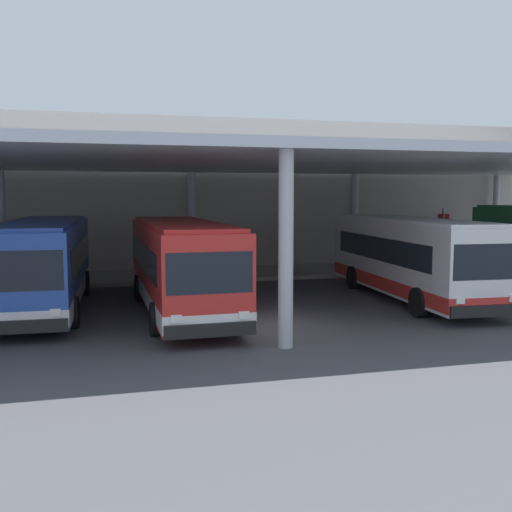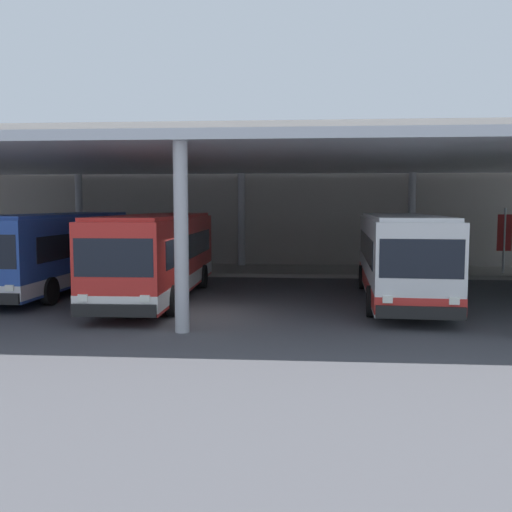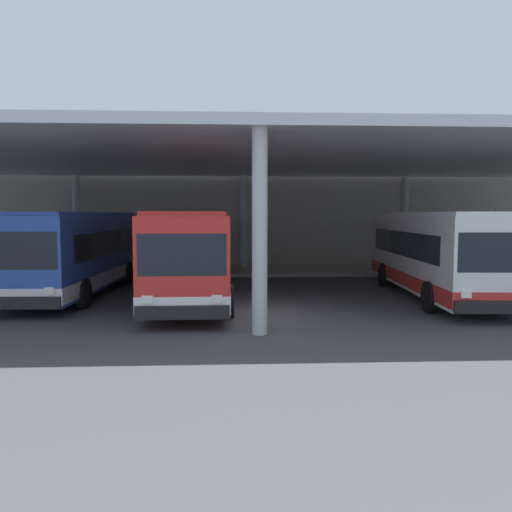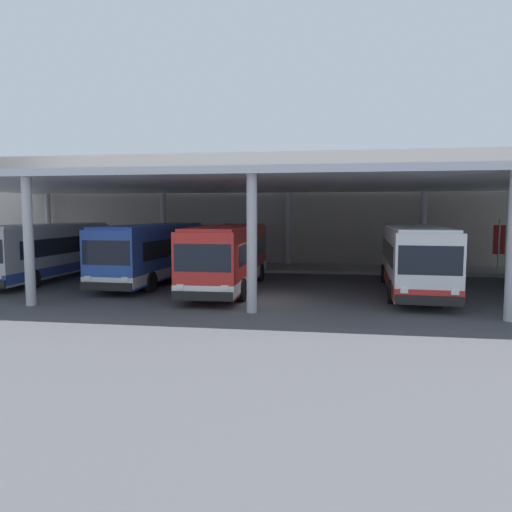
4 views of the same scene
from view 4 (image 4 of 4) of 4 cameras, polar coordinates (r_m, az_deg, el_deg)
ground_plane at (r=20.73m, az=0.61°, el=-5.38°), size 200.00×200.00×0.00m
platform_kerb at (r=32.27m, az=3.57°, el=-1.41°), size 42.00×4.50×0.18m
station_building_facade at (r=35.29m, az=4.09°, el=5.69°), size 48.00×1.60×8.22m
canopy_shelter at (r=25.88m, az=2.37°, el=8.49°), size 40.00×17.00×5.55m
bus_nearest_bay at (r=29.41m, az=-23.89°, el=0.57°), size 2.76×10.54×3.17m
bus_second_bay at (r=26.65m, az=-12.26°, el=0.46°), size 3.00×10.62×3.17m
bus_middle_bay at (r=23.70m, az=-3.30°, el=-0.01°), size 2.80×10.55×3.17m
bus_far_bay at (r=23.87m, az=18.49°, el=-0.23°), size 3.17×10.66×3.17m
bench_waiting at (r=33.02m, az=21.95°, el=-0.63°), size 1.80×0.45×0.92m
banner_sign at (r=32.86m, az=27.20°, el=1.45°), size 0.70×0.12×3.20m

